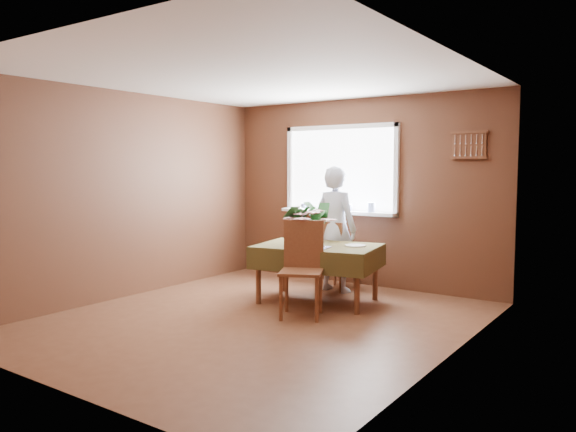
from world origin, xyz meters
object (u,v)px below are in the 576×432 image
Objects in this scene: dining_table at (318,252)px; flower_bouquet at (306,222)px; seated_woman at (336,229)px; chair_far at (334,252)px; chair_near at (302,264)px.

flower_bouquet is (-0.02, -0.22, 0.37)m from dining_table.
seated_woman reaches higher than flower_bouquet.
chair_far is at bearing 92.98° from dining_table.
dining_table is 0.97× the size of seated_woman.
seated_woman is (-0.12, 0.63, 0.20)m from dining_table.
seated_woman is at bearing 97.05° from flower_bouquet.
chair_near is 1.28m from seated_woman.
flower_bouquet is (0.11, -0.85, 0.17)m from seated_woman.
dining_table is 0.70m from chair_far.
chair_far is 1.31m from chair_near.
seated_woman is (-0.30, 1.22, 0.25)m from chair_near.
chair_near is 1.92× the size of flower_bouquet.
chair_near is 0.63× the size of seated_woman.
chair_near reaches higher than chair_far.
dining_table is 0.44m from flower_bouquet.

